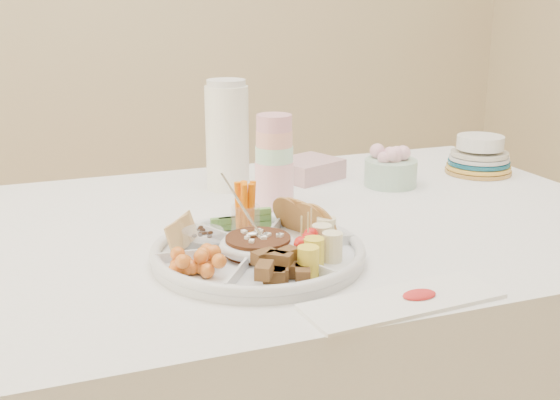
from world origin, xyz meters
name	(u,v)px	position (x,y,z in m)	size (l,w,h in m)	color
dining_table	(285,378)	(0.00, 0.00, 0.38)	(1.52, 1.02, 0.76)	white
party_tray	(258,249)	(-0.13, -0.20, 0.78)	(0.38, 0.38, 0.04)	silver
bean_dip	(258,245)	(-0.13, -0.20, 0.79)	(0.12, 0.12, 0.04)	black
tortillas	(307,222)	(-0.01, -0.15, 0.80)	(0.11, 0.11, 0.07)	#C2872D
carrot_cucumber	(242,207)	(-0.12, -0.07, 0.82)	(0.11, 0.11, 0.10)	#FF7200
pita_raisins	(190,232)	(-0.24, -0.13, 0.80)	(0.10, 0.10, 0.06)	#E6C57A
cherries	(202,261)	(-0.25, -0.26, 0.79)	(0.11, 0.11, 0.04)	orange
granola_chunks	(277,269)	(-0.14, -0.33, 0.79)	(0.11, 0.11, 0.05)	brown
banana_tomato	(330,236)	(-0.02, -0.28, 0.82)	(0.12, 0.12, 0.10)	#E2DB7C
cup_stack	(274,155)	(0.01, 0.10, 0.88)	(0.09, 0.09, 0.24)	#A8C1A1
thermos	(227,134)	(-0.04, 0.29, 0.89)	(0.10, 0.10, 0.27)	white
flower_bowl	(391,166)	(0.35, 0.17, 0.81)	(0.13, 0.13, 0.10)	silver
napkin_stack	(308,169)	(0.18, 0.30, 0.78)	(0.15, 0.13, 0.05)	#C5959B
plate_stack	(479,153)	(0.63, 0.19, 0.81)	(0.17, 0.17, 0.11)	gold
placemat	(402,301)	(0.02, -0.45, 0.76)	(0.32, 0.11, 0.01)	white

